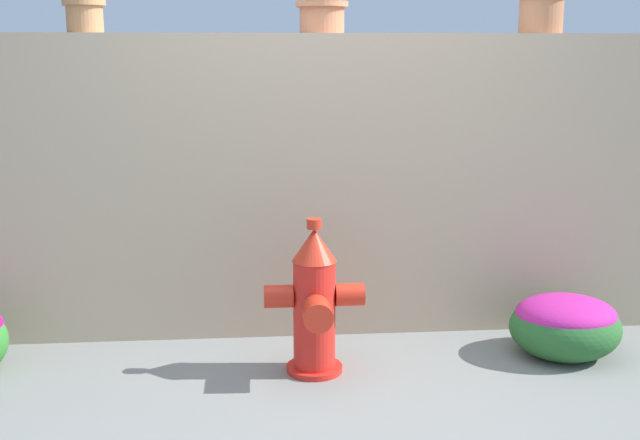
% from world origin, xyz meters
% --- Properties ---
extents(ground_plane, '(24.00, 24.00, 0.00)m').
position_xyz_m(ground_plane, '(0.00, 0.00, 0.00)').
color(ground_plane, gray).
extents(stone_wall, '(5.65, 0.39, 1.71)m').
position_xyz_m(stone_wall, '(0.00, 0.93, 0.85)').
color(stone_wall, tan).
rests_on(stone_wall, ground).
extents(fire_hydrant, '(0.51, 0.41, 0.80)m').
position_xyz_m(fire_hydrant, '(-0.10, 0.22, 0.37)').
color(fire_hydrant, red).
rests_on(fire_hydrant, ground).
extents(flower_bush_left, '(0.60, 0.54, 0.35)m').
position_xyz_m(flower_bush_left, '(1.26, 0.33, 0.18)').
color(flower_bush_left, '#2A622C').
rests_on(flower_bush_left, ground).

